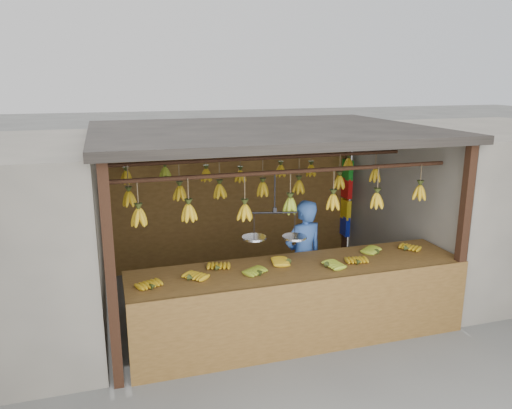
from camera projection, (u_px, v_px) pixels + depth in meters
name	position (u px, v px, depth m)	size (l,w,h in m)	color
ground	(262.00, 299.00, 7.00)	(80.00, 80.00, 0.00)	#5B5B57
stall	(255.00, 156.00, 6.81)	(4.30, 3.30, 2.40)	black
neighbor_right	(483.00, 202.00, 7.73)	(3.00, 3.00, 2.30)	slate
counter	(303.00, 285.00, 5.70)	(3.95, 0.90, 0.96)	brown
hanging_bananas	(263.00, 187.00, 6.59)	(3.63, 2.22, 0.39)	gold
balance_scale	(274.00, 234.00, 5.70)	(0.72, 0.39, 0.77)	black
vendor	(303.00, 257.00, 6.44)	(0.56, 0.37, 1.53)	#3359A5
bag_bundles	(346.00, 198.00, 8.55)	(0.08, 0.26, 1.33)	#199926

